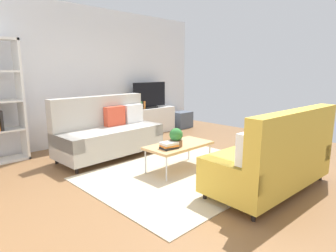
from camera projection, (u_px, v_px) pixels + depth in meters
ground_plane at (175, 173)px, 4.39m from camera, size 7.68×7.68×0.00m
wall_far at (82, 76)px, 6.07m from camera, size 6.40×0.12×2.90m
area_rug at (186, 173)px, 4.36m from camera, size 2.90×2.20×0.01m
couch_beige at (108, 132)px, 5.18m from camera, size 1.93×0.91×1.10m
couch_green at (274, 159)px, 3.65m from camera, size 1.94×0.95×1.10m
coffee_table at (179, 146)px, 4.46m from camera, size 1.10×0.56×0.42m
tv_console at (149, 120)px, 7.15m from camera, size 1.40×0.44×0.64m
tv at (150, 96)px, 7.02m from camera, size 1.00×0.20×0.64m
storage_trunk at (182, 120)px, 7.86m from camera, size 0.52×0.40×0.44m
potted_plant at (176, 137)px, 4.29m from camera, size 0.20×0.20×0.29m
table_book_0 at (169, 147)px, 4.20m from camera, size 0.25×0.20×0.03m
table_book_1 at (169, 145)px, 4.20m from camera, size 0.28×0.23×0.03m
table_book_2 at (169, 143)px, 4.19m from camera, size 0.26×0.21×0.04m
vase_0 at (129, 107)px, 6.72m from camera, size 0.13×0.13×0.12m
bottle_0 at (138, 105)px, 6.77m from camera, size 0.06×0.06×0.22m
bottle_1 at (141, 105)px, 6.85m from camera, size 0.04×0.04×0.19m
bottle_2 at (144, 105)px, 6.91m from camera, size 0.06×0.06×0.19m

